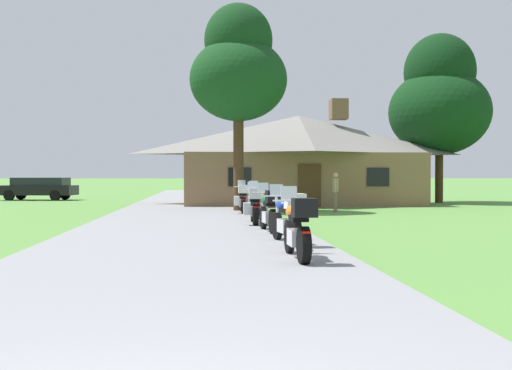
# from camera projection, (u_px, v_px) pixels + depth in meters

# --- Properties ---
(ground_plane) EXTENTS (500.00, 500.00, 0.00)m
(ground_plane) POSITION_uv_depth(u_px,v_px,m) (192.00, 217.00, 23.04)
(ground_plane) COLOR #56893D
(asphalt_driveway) EXTENTS (6.40, 80.00, 0.06)m
(asphalt_driveway) POSITION_uv_depth(u_px,v_px,m) (191.00, 220.00, 21.05)
(asphalt_driveway) COLOR gray
(asphalt_driveway) RESTS_ON ground
(motorcycle_orange_nearest_to_camera) EXTENTS (0.66, 2.08, 1.30)m
(motorcycle_orange_nearest_to_camera) POSITION_uv_depth(u_px,v_px,m) (298.00, 228.00, 11.02)
(motorcycle_orange_nearest_to_camera) COLOR black
(motorcycle_orange_nearest_to_camera) RESTS_ON asphalt_driveway
(motorcycle_blue_second_in_row) EXTENTS (0.75, 2.08, 1.30)m
(motorcycle_blue_second_in_row) POSITION_uv_depth(u_px,v_px,m) (287.00, 218.00, 13.55)
(motorcycle_blue_second_in_row) COLOR black
(motorcycle_blue_second_in_row) RESTS_ON asphalt_driveway
(motorcycle_green_third_in_row) EXTENTS (0.67, 2.08, 1.30)m
(motorcycle_green_third_in_row) POSITION_uv_depth(u_px,v_px,m) (269.00, 211.00, 16.34)
(motorcycle_green_third_in_row) COLOR black
(motorcycle_green_third_in_row) RESTS_ON asphalt_driveway
(motorcycle_black_fourth_in_row) EXTENTS (0.73, 2.08, 1.30)m
(motorcycle_black_fourth_in_row) POSITION_uv_depth(u_px,v_px,m) (255.00, 206.00, 18.90)
(motorcycle_black_fourth_in_row) COLOR black
(motorcycle_black_fourth_in_row) RESTS_ON asphalt_driveway
(motorcycle_silver_fifth_in_row) EXTENTS (0.66, 2.08, 1.30)m
(motorcycle_silver_fifth_in_row) POSITION_uv_depth(u_px,v_px,m) (256.00, 202.00, 21.70)
(motorcycle_silver_fifth_in_row) COLOR black
(motorcycle_silver_fifth_in_row) RESTS_ON asphalt_driveway
(motorcycle_silver_farthest_in_row) EXTENTS (0.73, 2.08, 1.30)m
(motorcycle_silver_farthest_in_row) POSITION_uv_depth(u_px,v_px,m) (243.00, 199.00, 24.51)
(motorcycle_silver_farthest_in_row) COLOR black
(motorcycle_silver_farthest_in_row) RESTS_ON asphalt_driveway
(stone_lodge) EXTENTS (12.78, 7.10, 5.65)m
(stone_lodge) POSITION_uv_depth(u_px,v_px,m) (299.00, 159.00, 33.01)
(stone_lodge) COLOR brown
(stone_lodge) RESTS_ON ground
(bystander_tan_shirt_near_lodge) EXTENTS (0.32, 0.53, 1.67)m
(bystander_tan_shirt_near_lodge) POSITION_uv_depth(u_px,v_px,m) (336.00, 190.00, 26.09)
(bystander_tan_shirt_near_lodge) COLOR #75664C
(bystander_tan_shirt_near_lodge) RESTS_ON ground
(tree_by_lodge_front) EXTENTS (4.15, 4.15, 8.85)m
(tree_by_lodge_front) POSITION_uv_depth(u_px,v_px,m) (238.00, 69.00, 26.18)
(tree_by_lodge_front) COLOR #422D19
(tree_by_lodge_front) RESTS_ON ground
(tree_right_of_lodge) EXTENTS (5.64, 5.64, 9.47)m
(tree_right_of_lodge) POSITION_uv_depth(u_px,v_px,m) (439.00, 100.00, 34.51)
(tree_right_of_lodge) COLOR #422D19
(tree_right_of_lodge) RESTS_ON ground
(parked_black_suv_far_left) EXTENTS (4.80, 2.42, 1.40)m
(parked_black_suv_far_left) POSITION_uv_depth(u_px,v_px,m) (39.00, 188.00, 38.20)
(parked_black_suv_far_left) COLOR black
(parked_black_suv_far_left) RESTS_ON ground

